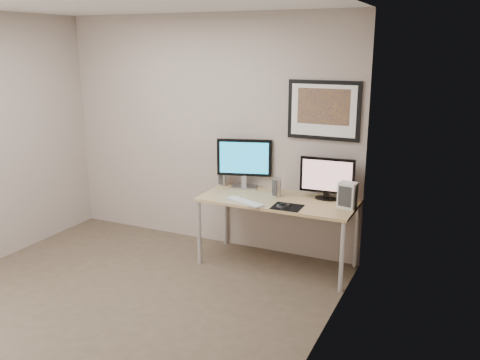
{
  "coord_description": "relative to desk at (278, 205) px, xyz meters",
  "views": [
    {
      "loc": [
        2.74,
        -3.33,
        2.26
      ],
      "look_at": [
        0.69,
        1.1,
        0.96
      ],
      "focal_mm": 38.0,
      "sensor_mm": 36.0,
      "label": 1
    }
  ],
  "objects": [
    {
      "name": "mousepad",
      "position": [
        0.18,
        -0.21,
        0.07
      ],
      "size": [
        0.29,
        0.26,
        0.0
      ],
      "primitive_type": "cube",
      "rotation": [
        0.0,
        0.0,
        0.03
      ],
      "color": "black",
      "rests_on": "desk"
    },
    {
      "name": "keyboard",
      "position": [
        -0.26,
        -0.25,
        0.07
      ],
      "size": [
        0.47,
        0.29,
        0.02
      ],
      "primitive_type": "cube",
      "rotation": [
        0.0,
        0.0,
        -0.4
      ],
      "color": "silver",
      "rests_on": "desk"
    },
    {
      "name": "speaker_right",
      "position": [
        -0.04,
        0.08,
        0.17
      ],
      "size": [
        0.1,
        0.1,
        0.2
      ],
      "primitive_type": "cylinder",
      "rotation": [
        0.0,
        0.0,
        -0.37
      ],
      "color": "#AFAFB4",
      "rests_on": "desk"
    },
    {
      "name": "monitor_large",
      "position": [
        -0.49,
        0.24,
        0.37
      ],
      "size": [
        0.59,
        0.26,
        0.55
      ],
      "rotation": [
        0.0,
        0.0,
        0.28
      ],
      "color": "#AFAFB4",
      "rests_on": "desk"
    },
    {
      "name": "room",
      "position": [
        -1.0,
        -0.9,
        0.98
      ],
      "size": [
        3.6,
        3.6,
        3.6
      ],
      "color": "white",
      "rests_on": "ground"
    },
    {
      "name": "floor",
      "position": [
        -1.0,
        -1.35,
        -0.66
      ],
      "size": [
        3.6,
        3.6,
        0.0
      ],
      "primitive_type": "plane",
      "color": "#493D2D",
      "rests_on": "ground"
    },
    {
      "name": "monitor_tv",
      "position": [
        0.45,
        0.19,
        0.3
      ],
      "size": [
        0.56,
        0.14,
        0.44
      ],
      "rotation": [
        0.0,
        0.0,
        0.06
      ],
      "color": "black",
      "rests_on": "desk"
    },
    {
      "name": "desk",
      "position": [
        0.0,
        0.0,
        0.0
      ],
      "size": [
        1.6,
        0.7,
        0.73
      ],
      "color": "tan",
      "rests_on": "floor"
    },
    {
      "name": "speaker_left",
      "position": [
        -0.75,
        0.24,
        0.17
      ],
      "size": [
        0.1,
        0.1,
        0.2
      ],
      "primitive_type": "cylinder",
      "rotation": [
        0.0,
        0.0,
        -0.26
      ],
      "color": "#AFAFB4",
      "rests_on": "desk"
    },
    {
      "name": "fan_unit",
      "position": [
        0.71,
        0.02,
        0.19
      ],
      "size": [
        0.18,
        0.15,
        0.25
      ],
      "primitive_type": "cube",
      "rotation": [
        0.0,
        0.0,
        -0.17
      ],
      "color": "silver",
      "rests_on": "desk"
    },
    {
      "name": "mouse",
      "position": [
        0.14,
        -0.23,
        0.09
      ],
      "size": [
        0.1,
        0.13,
        0.04
      ],
      "primitive_type": "ellipsoid",
      "rotation": [
        0.0,
        0.0,
        -0.38
      ],
      "color": "black",
      "rests_on": "mousepad"
    },
    {
      "name": "phone_dock",
      "position": [
        -0.1,
        0.17,
        0.13
      ],
      "size": [
        0.07,
        0.07,
        0.13
      ],
      "primitive_type": "cube",
      "rotation": [
        0.0,
        0.0,
        0.1
      ],
      "color": "black",
      "rests_on": "desk"
    },
    {
      "name": "framed_art",
      "position": [
        0.35,
        0.33,
        0.96
      ],
      "size": [
        0.75,
        0.04,
        0.6
      ],
      "color": "black",
      "rests_on": "room"
    }
  ]
}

